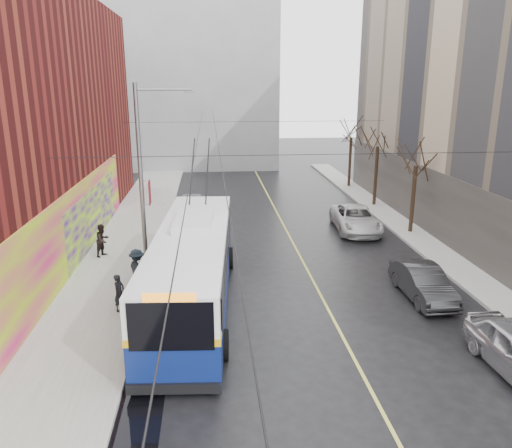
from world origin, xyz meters
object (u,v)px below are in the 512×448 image
Objects in this scene: parked_car_c at (356,219)px; parked_car_b at (423,283)px; trolleybus at (193,266)px; streetlight_pole at (145,179)px; following_car at (193,207)px; pedestrian_a at (119,293)px; pedestrian_c at (137,269)px; tree_far at (352,129)px; tree_mid at (378,136)px; pedestrian_b at (103,240)px; tree_near at (417,153)px.

parked_car_b is at bearing -86.28° from parked_car_c.
streetlight_pole is at bearing 128.51° from trolleybus.
parked_car_b is at bearing -15.29° from streetlight_pole.
pedestrian_a is (-2.49, -14.45, 0.10)m from following_car.
following_car is at bearing 81.16° from streetlight_pole.
pedestrian_a is 2.17m from pedestrian_c.
trolleybus is at bearing -55.21° from streetlight_pole.
tree_far is 4.28× the size of pedestrian_a.
parked_car_b is (-3.20, -16.26, -4.54)m from tree_mid.
pedestrian_b is at bearing -123.28° from following_car.
pedestrian_c is (-2.05, -12.33, 0.26)m from following_car.
tree_near is 14.00m from tree_far.
tree_far is (0.00, 7.00, -0.11)m from tree_mid.
tree_mid is at bearing 65.90° from parked_car_c.
following_car is at bearing -145.75° from tree_far.
trolleybus is 2.78× the size of following_car.
trolleybus is 13.95m from following_car.
streetlight_pole is 19.96m from tree_mid.
tree_near is at bearing -12.57° from parked_car_c.
pedestrian_c is (-12.30, 1.77, 0.37)m from parked_car_b.
parked_car_c is 3.17× the size of pedestrian_b.
pedestrian_c is (-15.50, -14.49, -4.18)m from tree_mid.
parked_car_b is 16.06m from pedestrian_b.
tree_far is 28.80m from pedestrian_a.
tree_near is 0.48× the size of trolleybus.
parked_car_b is 17.44m from following_car.
streetlight_pole is at bearing -146.13° from parked_car_c.
pedestrian_b is (-14.72, -3.78, 0.25)m from parked_car_c.
pedestrian_a reaches higher than parked_car_c.
parked_car_c is at bearing 163.71° from tree_near.
tree_near is 7.01m from tree_mid.
parked_car_c is (-3.20, 0.94, -4.21)m from tree_near.
parked_car_c is 3.57× the size of pedestrian_a.
tree_near is at bearing -95.20° from pedestrian_c.
trolleybus is 2.43× the size of parked_car_c.
tree_mid is 1.22× the size of parked_car_c.
tree_far is 3.55× the size of pedestrian_c.
parked_car_c is at bearing 30.15° from streetlight_pole.
following_car reaches higher than parked_car_c.
tree_far reaches higher than following_car.
parked_car_b is 12.75m from pedestrian_a.
pedestrian_c is (2.42, -4.64, 0.06)m from pedestrian_b.
trolleybus reaches higher than pedestrian_b.
pedestrian_b is (-1.98, 6.76, 0.10)m from pedestrian_a.
parked_car_b is at bearing -109.06° from tree_near.
parked_car_c is 2.96× the size of pedestrian_c.
following_car is at bearing 160.21° from tree_near.
trolleybus is at bearing -91.29° from following_car.
pedestrian_a is (-12.74, -0.35, 0.21)m from parked_car_b.
tree_near reaches higher than pedestrian_b.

